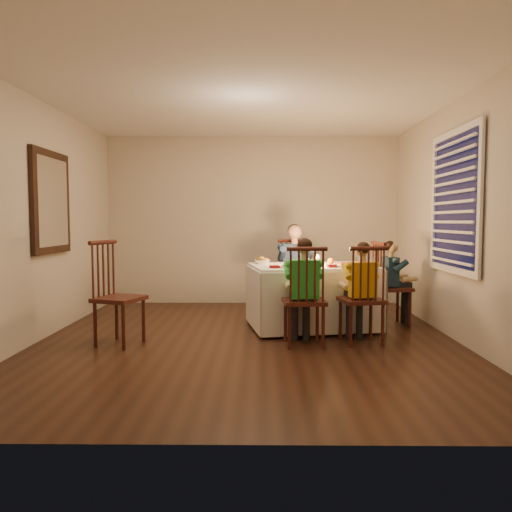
{
  "coord_description": "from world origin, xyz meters",
  "views": [
    {
      "loc": [
        0.15,
        -5.3,
        1.3
      ],
      "look_at": [
        0.09,
        0.15,
        0.91
      ],
      "focal_mm": 35.0,
      "sensor_mm": 36.0,
      "label": 1
    }
  ],
  "objects_px": {
    "adult": "(294,315)",
    "child_teal": "(391,325)",
    "child_green": "(304,345)",
    "dining_table": "(312,283)",
    "chair_near_left": "(304,345)",
    "child_yellow": "(361,343)",
    "chair_end": "(391,325)",
    "chair_extra": "(120,344)",
    "chair_adult": "(294,315)",
    "chair_near_right": "(361,343)",
    "serving_bowl": "(262,262)"
  },
  "relations": [
    {
      "from": "adult",
      "to": "child_teal",
      "type": "distance_m",
      "value": 1.32
    },
    {
      "from": "child_green",
      "to": "child_teal",
      "type": "relative_size",
      "value": 1.07
    },
    {
      "from": "dining_table",
      "to": "child_green",
      "type": "distance_m",
      "value": 1.02
    },
    {
      "from": "adult",
      "to": "chair_near_left",
      "type": "bearing_deg",
      "value": -97.7
    },
    {
      "from": "adult",
      "to": "child_yellow",
      "type": "bearing_deg",
      "value": -76.29
    },
    {
      "from": "chair_near_left",
      "to": "chair_end",
      "type": "xyz_separation_m",
      "value": [
        1.18,
        1.04,
        0.0
      ]
    },
    {
      "from": "chair_near_left",
      "to": "child_yellow",
      "type": "bearing_deg",
      "value": -175.66
    },
    {
      "from": "child_green",
      "to": "child_yellow",
      "type": "bearing_deg",
      "value": -175.66
    },
    {
      "from": "chair_extra",
      "to": "child_teal",
      "type": "relative_size",
      "value": 1.04
    },
    {
      "from": "dining_table",
      "to": "child_teal",
      "type": "relative_size",
      "value": 1.55
    },
    {
      "from": "chair_adult",
      "to": "chair_near_left",
      "type": "distance_m",
      "value": 1.66
    },
    {
      "from": "chair_near_left",
      "to": "chair_near_right",
      "type": "xyz_separation_m",
      "value": [
        0.61,
        0.09,
        0.0
      ]
    },
    {
      "from": "chair_end",
      "to": "chair_extra",
      "type": "height_order",
      "value": "chair_extra"
    },
    {
      "from": "chair_near_left",
      "to": "adult",
      "type": "relative_size",
      "value": 0.83
    },
    {
      "from": "chair_near_left",
      "to": "child_green",
      "type": "bearing_deg",
      "value": 180.0
    },
    {
      "from": "chair_end",
      "to": "chair_extra",
      "type": "bearing_deg",
      "value": 98.57
    },
    {
      "from": "dining_table",
      "to": "chair_near_left",
      "type": "xyz_separation_m",
      "value": [
        -0.17,
        -0.85,
        -0.54
      ]
    },
    {
      "from": "dining_table",
      "to": "chair_adult",
      "type": "bearing_deg",
      "value": 90.57
    },
    {
      "from": "chair_extra",
      "to": "serving_bowl",
      "type": "bearing_deg",
      "value": -35.83
    },
    {
      "from": "chair_adult",
      "to": "chair_near_right",
      "type": "height_order",
      "value": "same"
    },
    {
      "from": "chair_near_right",
      "to": "chair_adult",
      "type": "bearing_deg",
      "value": -78.78
    },
    {
      "from": "chair_adult",
      "to": "chair_end",
      "type": "xyz_separation_m",
      "value": [
        1.17,
        -0.62,
        0.0
      ]
    },
    {
      "from": "chair_end",
      "to": "child_green",
      "type": "distance_m",
      "value": 1.57
    },
    {
      "from": "child_green",
      "to": "child_yellow",
      "type": "height_order",
      "value": "child_green"
    },
    {
      "from": "child_teal",
      "to": "dining_table",
      "type": "bearing_deg",
      "value": 91.09
    },
    {
      "from": "chair_end",
      "to": "child_teal",
      "type": "bearing_deg",
      "value": -0.0
    },
    {
      "from": "chair_near_left",
      "to": "chair_end",
      "type": "distance_m",
      "value": 1.57
    },
    {
      "from": "chair_adult",
      "to": "chair_near_right",
      "type": "xyz_separation_m",
      "value": [
        0.6,
        -1.57,
        0.0
      ]
    },
    {
      "from": "chair_near_right",
      "to": "dining_table",
      "type": "bearing_deg",
      "value": -69.31
    },
    {
      "from": "chair_near_right",
      "to": "chair_extra",
      "type": "xyz_separation_m",
      "value": [
        -2.54,
        -0.08,
        0.0
      ]
    },
    {
      "from": "child_teal",
      "to": "chair_end",
      "type": "bearing_deg",
      "value": -0.0
    },
    {
      "from": "child_green",
      "to": "dining_table",
      "type": "bearing_deg",
      "value": -105.52
    },
    {
      "from": "chair_adult",
      "to": "child_green",
      "type": "distance_m",
      "value": 1.66
    },
    {
      "from": "chair_end",
      "to": "child_green",
      "type": "height_order",
      "value": "child_green"
    },
    {
      "from": "dining_table",
      "to": "chair_extra",
      "type": "height_order",
      "value": "dining_table"
    },
    {
      "from": "chair_extra",
      "to": "chair_end",
      "type": "bearing_deg",
      "value": -52.2
    },
    {
      "from": "dining_table",
      "to": "chair_near_right",
      "type": "height_order",
      "value": "dining_table"
    },
    {
      "from": "chair_adult",
      "to": "child_green",
      "type": "height_order",
      "value": "child_green"
    },
    {
      "from": "child_yellow",
      "to": "chair_adult",
      "type": "bearing_deg",
      "value": -78.78
    },
    {
      "from": "chair_end",
      "to": "chair_extra",
      "type": "xyz_separation_m",
      "value": [
        -3.1,
        -1.03,
        0.0
      ]
    },
    {
      "from": "chair_adult",
      "to": "child_yellow",
      "type": "height_order",
      "value": "child_yellow"
    },
    {
      "from": "chair_end",
      "to": "chair_near_right",
      "type": "bearing_deg",
      "value": 139.46
    },
    {
      "from": "child_yellow",
      "to": "chair_end",
      "type": "bearing_deg",
      "value": -130.54
    },
    {
      "from": "chair_near_right",
      "to": "chair_extra",
      "type": "height_order",
      "value": "chair_extra"
    },
    {
      "from": "chair_extra",
      "to": "child_yellow",
      "type": "relative_size",
      "value": 1.02
    },
    {
      "from": "adult",
      "to": "child_teal",
      "type": "relative_size",
      "value": 1.19
    },
    {
      "from": "chair_near_right",
      "to": "child_green",
      "type": "height_order",
      "value": "child_green"
    },
    {
      "from": "chair_end",
      "to": "child_yellow",
      "type": "distance_m",
      "value": 1.1
    },
    {
      "from": "chair_near_left",
      "to": "child_teal",
      "type": "xyz_separation_m",
      "value": [
        1.18,
        1.04,
        0.0
      ]
    },
    {
      "from": "dining_table",
      "to": "chair_end",
      "type": "distance_m",
      "value": 1.16
    }
  ]
}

